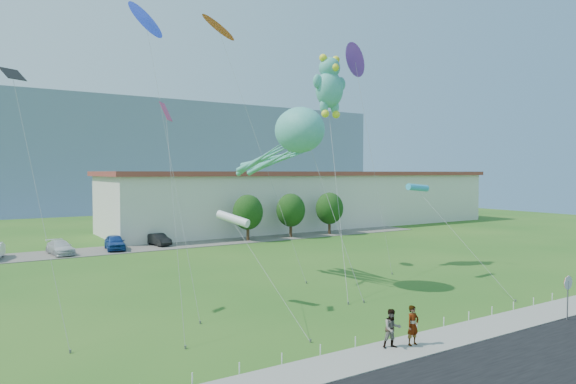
{
  "coord_description": "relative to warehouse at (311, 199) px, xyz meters",
  "views": [
    {
      "loc": [
        -18.16,
        -19.45,
        8.12
      ],
      "look_at": [
        -0.82,
        8.0,
        6.85
      ],
      "focal_mm": 32.0,
      "sensor_mm": 36.0,
      "label": 1
    }
  ],
  "objects": [
    {
      "name": "ground",
      "position": [
        -26.0,
        -44.0,
        -4.12
      ],
      "size": [
        160.0,
        160.0,
        0.0
      ],
      "primitive_type": "plane",
      "color": "#225819",
      "rests_on": "ground"
    },
    {
      "name": "road",
      "position": [
        -26.0,
        -52.0,
        -4.09
      ],
      "size": [
        80.0,
        8.0,
        0.06
      ],
      "primitive_type": "cube",
      "color": "black",
      "rests_on": "ground"
    },
    {
      "name": "sidewalk",
      "position": [
        -26.0,
        -46.75,
        -4.07
      ],
      "size": [
        80.0,
        2.5,
        0.1
      ],
      "primitive_type": "cube",
      "color": "gray",
      "rests_on": "ground"
    },
    {
      "name": "parking_strip",
      "position": [
        -26.0,
        -9.0,
        -4.09
      ],
      "size": [
        70.0,
        6.0,
        0.06
      ],
      "primitive_type": "cube",
      "color": "#59544C",
      "rests_on": "ground"
    },
    {
      "name": "hill_ridge",
      "position": [
        -26.0,
        76.0,
        8.38
      ],
      "size": [
        160.0,
        50.0,
        25.0
      ],
      "primitive_type": "cube",
      "color": "slate",
      "rests_on": "ground"
    },
    {
      "name": "warehouse",
      "position": [
        0.0,
        0.0,
        0.0
      ],
      "size": [
        61.0,
        15.0,
        8.2
      ],
      "color": "beige",
      "rests_on": "ground"
    },
    {
      "name": "stop_sign",
      "position": [
        -16.5,
        -48.21,
        -2.26
      ],
      "size": [
        0.8,
        0.07,
        2.5
      ],
      "color": "slate",
      "rests_on": "ground"
    },
    {
      "name": "rope_fence",
      "position": [
        -26.0,
        -45.3,
        -3.87
      ],
      "size": [
        26.05,
        0.05,
        0.5
      ],
      "color": "white",
      "rests_on": "ground"
    },
    {
      "name": "tree_near",
      "position": [
        -16.0,
        -10.0,
        -0.74
      ],
      "size": [
        3.6,
        3.6,
        5.47
      ],
      "color": "#3F2B19",
      "rests_on": "ground"
    },
    {
      "name": "tree_mid",
      "position": [
        -10.0,
        -10.0,
        -0.74
      ],
      "size": [
        3.6,
        3.6,
        5.47
      ],
      "color": "#3F2B19",
      "rests_on": "ground"
    },
    {
      "name": "tree_far",
      "position": [
        -4.0,
        -10.0,
        -0.74
      ],
      "size": [
        3.6,
        3.6,
        5.47
      ],
      "color": "#3F2B19",
      "rests_on": "ground"
    },
    {
      "name": "pedestrian_left",
      "position": [
        -26.72,
        -46.69,
        -3.11
      ],
      "size": [
        0.67,
        0.44,
        1.84
      ],
      "primitive_type": "imported",
      "rotation": [
        0.0,
        0.0,
        0.0
      ],
      "color": "gray",
      "rests_on": "sidewalk"
    },
    {
      "name": "pedestrian_right",
      "position": [
        -27.82,
        -46.47,
        -3.14
      ],
      "size": [
        1.04,
        0.92,
        1.78
      ],
      "primitive_type": "imported",
      "rotation": [
        0.0,
        0.0,
        -0.33
      ],
      "color": "gray",
      "rests_on": "sidewalk"
    },
    {
      "name": "parked_car_white",
      "position": [
        -36.37,
        -9.27,
        -3.4
      ],
      "size": [
        2.4,
        4.79,
        1.34
      ],
      "primitive_type": "imported",
      "rotation": [
        0.0,
        0.0,
        0.12
      ],
      "color": "silver",
      "rests_on": "parking_strip"
    },
    {
      "name": "parked_car_blue",
      "position": [
        -31.1,
        -9.11,
        -3.3
      ],
      "size": [
        2.36,
        4.7,
        1.54
      ],
      "primitive_type": "imported",
      "rotation": [
        0.0,
        0.0,
        -0.13
      ],
      "color": "navy",
      "rests_on": "parking_strip"
    },
    {
      "name": "parked_car_black",
      "position": [
        -26.2,
        -8.28,
        -3.42
      ],
      "size": [
        1.88,
        4.05,
        1.29
      ],
      "primitive_type": "imported",
      "rotation": [
        0.0,
        0.0,
        0.14
      ],
      "color": "black",
      "rests_on": "parking_strip"
    },
    {
      "name": "octopus_kite",
      "position": [
        -24.95,
        -33.29,
        6.12
      ],
      "size": [
        3.21,
        11.75,
        12.5
      ],
      "color": "teal",
      "rests_on": "ground"
    },
    {
      "name": "teddy_bear_kite",
      "position": [
        -18.17,
        -28.81,
        11.3
      ],
      "size": [
        7.95,
        11.42,
        17.9
      ],
      "color": "teal",
      "rests_on": "ground"
    },
    {
      "name": "small_kite_pink",
      "position": [
        -34.75,
        -36.32,
        6.02
      ],
      "size": [
        1.81,
        6.33,
        11.9
      ],
      "color": "#D52F61",
      "rests_on": "ground"
    },
    {
      "name": "small_kite_cyan",
      "position": [
        -14.99,
        -35.83,
        2.75
      ],
      "size": [
        0.51,
        9.65,
        7.37
      ],
      "color": "#2EA1D0",
      "rests_on": "ground"
    },
    {
      "name": "small_kite_black",
      "position": [
        -41.63,
        -32.64,
        7.61
      ],
      "size": [
        2.21,
        8.08,
        13.88
      ],
      "color": "black",
      "rests_on": "ground"
    },
    {
      "name": "small_kite_orange",
      "position": [
        -26.35,
        -25.04,
        15.21
      ],
      "size": [
        4.13,
        8.76,
        20.57
      ],
      "color": "#DE5318",
      "rests_on": "ground"
    },
    {
      "name": "small_kite_purple",
      "position": [
        -16.47,
        -30.21,
        12.9
      ],
      "size": [
        1.8,
        4.38,
        18.12
      ],
      "color": "purple",
      "rests_on": "ground"
    },
    {
      "name": "small_kite_white",
      "position": [
        -30.51,
        -35.7,
        1.13
      ],
      "size": [
        0.5,
        9.16,
        5.74
      ],
      "color": "white",
      "rests_on": "ground"
    },
    {
      "name": "small_kite_blue",
      "position": [
        -33.7,
        -29.32,
        13.7
      ],
      "size": [
        1.8,
        9.66,
        18.99
      ],
      "color": "blue",
      "rests_on": "ground"
    }
  ]
}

